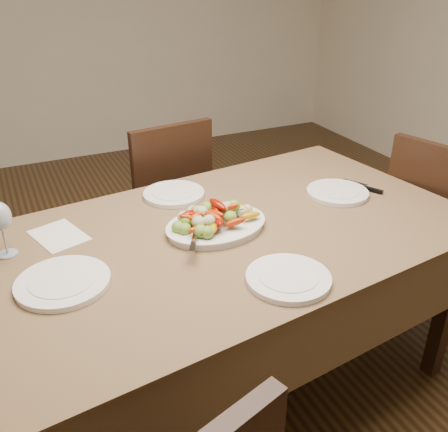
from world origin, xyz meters
TOP-DOWN VIEW (x-y plane):
  - floor at (0.00, 0.00)m, footprint 6.00×6.00m
  - dining_table at (-0.07, -0.11)m, footprint 1.95×1.26m
  - chair_far at (-0.03, 0.79)m, footprint 0.47×0.47m
  - chair_right at (1.09, -0.09)m, footprint 0.51×0.51m
  - serving_platter at (-0.09, -0.08)m, footprint 0.40×0.32m
  - roasted_vegetables at (-0.09, -0.08)m, footprint 0.33×0.24m
  - serving_spoon at (-0.15, -0.13)m, footprint 0.28×0.18m
  - plate_left at (-0.65, -0.20)m, footprint 0.28×0.28m
  - plate_right at (0.49, -0.02)m, footprint 0.25×0.25m
  - plate_far at (-0.13, 0.25)m, footprint 0.25×0.25m
  - plate_near at (-0.03, -0.47)m, footprint 0.26×0.26m
  - wine_glass at (-0.79, 0.06)m, footprint 0.08×0.08m
  - menu_card at (-0.61, 0.11)m, footprint 0.21×0.25m
  - table_knife at (0.64, -0.02)m, footprint 0.11×0.18m

SIDE VIEW (x-z plane):
  - floor at x=0.00m, z-range 0.00..0.00m
  - dining_table at x=-0.07m, z-range 0.00..0.76m
  - chair_far at x=-0.03m, z-range 0.00..0.95m
  - chair_right at x=1.09m, z-range 0.00..0.95m
  - menu_card at x=-0.61m, z-range 0.76..0.76m
  - table_knife at x=0.64m, z-range 0.76..0.77m
  - plate_left at x=-0.65m, z-range 0.76..0.78m
  - plate_right at x=0.49m, z-range 0.76..0.78m
  - plate_far at x=-0.13m, z-range 0.76..0.78m
  - plate_near at x=-0.03m, z-range 0.76..0.78m
  - serving_platter at x=-0.09m, z-range 0.76..0.78m
  - serving_spoon at x=-0.15m, z-range 0.79..0.82m
  - roasted_vegetables at x=-0.09m, z-range 0.78..0.87m
  - wine_glass at x=-0.79m, z-range 0.76..0.96m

